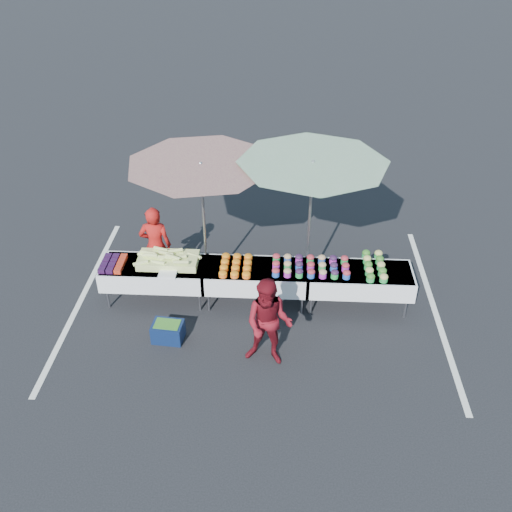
{
  "coord_description": "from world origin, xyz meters",
  "views": [
    {
      "loc": [
        0.44,
        -8.13,
        6.47
      ],
      "look_at": [
        0.0,
        0.0,
        1.0
      ],
      "focal_mm": 40.0,
      "sensor_mm": 36.0,
      "label": 1
    }
  ],
  "objects_px": {
    "table_left": "(155,272)",
    "vendor": "(156,246)",
    "customer": "(269,323)",
    "umbrella_left": "(201,175)",
    "table_right": "(359,279)",
    "table_center": "(256,276)",
    "storage_bin": "(168,331)",
    "umbrella_right": "(312,174)"
  },
  "relations": [
    {
      "from": "customer",
      "to": "umbrella_left",
      "type": "distance_m",
      "value": 2.72
    },
    {
      "from": "umbrella_right",
      "to": "storage_bin",
      "type": "xyz_separation_m",
      "value": [
        -2.31,
        -1.55,
        -2.18
      ]
    },
    {
      "from": "customer",
      "to": "storage_bin",
      "type": "height_order",
      "value": "customer"
    },
    {
      "from": "customer",
      "to": "umbrella_right",
      "type": "xyz_separation_m",
      "value": [
        0.63,
        1.97,
        1.58
      ]
    },
    {
      "from": "umbrella_right",
      "to": "customer",
      "type": "bearing_deg",
      "value": -107.87
    },
    {
      "from": "table_center",
      "to": "table_right",
      "type": "relative_size",
      "value": 1.0
    },
    {
      "from": "table_center",
      "to": "umbrella_left",
      "type": "bearing_deg",
      "value": 156.76
    },
    {
      "from": "table_right",
      "to": "umbrella_left",
      "type": "distance_m",
      "value": 3.26
    },
    {
      "from": "table_left",
      "to": "customer",
      "type": "relative_size",
      "value": 1.2
    },
    {
      "from": "storage_bin",
      "to": "table_left",
      "type": "bearing_deg",
      "value": 115.43
    },
    {
      "from": "table_right",
      "to": "customer",
      "type": "bearing_deg",
      "value": -135.72
    },
    {
      "from": "customer",
      "to": "vendor",
      "type": "bearing_deg",
      "value": 147.08
    },
    {
      "from": "table_center",
      "to": "customer",
      "type": "xyz_separation_m",
      "value": [
        0.27,
        -1.49,
        0.19
      ]
    },
    {
      "from": "table_center",
      "to": "umbrella_right",
      "type": "distance_m",
      "value": 2.05
    },
    {
      "from": "table_left",
      "to": "umbrella_right",
      "type": "distance_m",
      "value": 3.27
    },
    {
      "from": "customer",
      "to": "umbrella_left",
      "type": "height_order",
      "value": "umbrella_left"
    },
    {
      "from": "vendor",
      "to": "storage_bin",
      "type": "height_order",
      "value": "vendor"
    },
    {
      "from": "table_left",
      "to": "customer",
      "type": "xyz_separation_m",
      "value": [
        2.07,
        -1.49,
        0.19
      ]
    },
    {
      "from": "storage_bin",
      "to": "customer",
      "type": "bearing_deg",
      "value": -8.47
    },
    {
      "from": "table_left",
      "to": "table_right",
      "type": "height_order",
      "value": "same"
    },
    {
      "from": "table_center",
      "to": "umbrella_left",
      "type": "xyz_separation_m",
      "value": [
        -0.93,
        0.4,
        1.73
      ]
    },
    {
      "from": "table_center",
      "to": "vendor",
      "type": "distance_m",
      "value": 1.97
    },
    {
      "from": "table_center",
      "to": "customer",
      "type": "distance_m",
      "value": 1.53
    },
    {
      "from": "table_right",
      "to": "vendor",
      "type": "bearing_deg",
      "value": 171.49
    },
    {
      "from": "table_left",
      "to": "table_center",
      "type": "distance_m",
      "value": 1.8
    },
    {
      "from": "table_left",
      "to": "vendor",
      "type": "height_order",
      "value": "vendor"
    },
    {
      "from": "table_right",
      "to": "umbrella_right",
      "type": "distance_m",
      "value": 2.04
    },
    {
      "from": "table_right",
      "to": "umbrella_left",
      "type": "height_order",
      "value": "umbrella_left"
    },
    {
      "from": "umbrella_left",
      "to": "customer",
      "type": "bearing_deg",
      "value": -57.46
    },
    {
      "from": "table_left",
      "to": "table_center",
      "type": "bearing_deg",
      "value": 0.0
    },
    {
      "from": "table_right",
      "to": "storage_bin",
      "type": "relative_size",
      "value": 3.47
    },
    {
      "from": "table_right",
      "to": "storage_bin",
      "type": "height_order",
      "value": "table_right"
    },
    {
      "from": "table_center",
      "to": "vendor",
      "type": "height_order",
      "value": "vendor"
    },
    {
      "from": "umbrella_left",
      "to": "vendor",
      "type": "bearing_deg",
      "value": 170.98
    },
    {
      "from": "table_left",
      "to": "table_right",
      "type": "xyz_separation_m",
      "value": [
        3.6,
        0.0,
        0.0
      ]
    },
    {
      "from": "table_left",
      "to": "umbrella_left",
      "type": "distance_m",
      "value": 1.98
    },
    {
      "from": "table_center",
      "to": "storage_bin",
      "type": "relative_size",
      "value": 3.47
    },
    {
      "from": "vendor",
      "to": "umbrella_left",
      "type": "bearing_deg",
      "value": 168.28
    },
    {
      "from": "customer",
      "to": "umbrella_right",
      "type": "distance_m",
      "value": 2.6
    },
    {
      "from": "table_center",
      "to": "storage_bin",
      "type": "distance_m",
      "value": 1.82
    },
    {
      "from": "table_left",
      "to": "vendor",
      "type": "distance_m",
      "value": 0.59
    },
    {
      "from": "table_center",
      "to": "storage_bin",
      "type": "height_order",
      "value": "table_center"
    }
  ]
}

